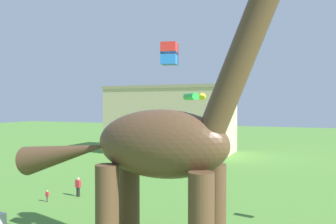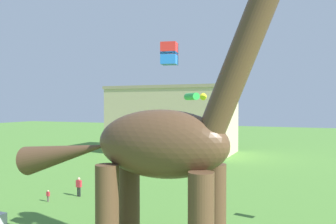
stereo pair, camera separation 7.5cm
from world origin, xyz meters
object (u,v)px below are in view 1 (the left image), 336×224
(dinosaur_sculpture, at_px, (160,144))
(person_near_flyer, at_px, (47,195))
(person_strolling_adult, at_px, (78,185))
(kite_drifting, at_px, (169,54))
(kite_near_high, at_px, (194,97))

(dinosaur_sculpture, distance_m, person_near_flyer, 15.88)
(dinosaur_sculpture, xyz_separation_m, person_near_flyer, (-13.23, 6.82, -5.54))
(person_strolling_adult, xyz_separation_m, kite_drifting, (12.44, -9.16, 9.59))
(dinosaur_sculpture, height_order, kite_drifting, dinosaur_sculpture)
(person_near_flyer, bearing_deg, kite_drifting, -85.64)
(person_near_flyer, relative_size, kite_near_high, 0.35)
(dinosaur_sculpture, distance_m, person_strolling_adult, 15.92)
(person_near_flyer, height_order, kite_near_high, kite_near_high)
(person_strolling_adult, height_order, kite_near_high, kite_near_high)
(person_near_flyer, bearing_deg, person_strolling_adult, 2.14)
(person_strolling_adult, bearing_deg, kite_near_high, -123.61)
(person_near_flyer, distance_m, kite_near_high, 17.00)
(person_near_flyer, distance_m, kite_drifting, 18.30)
(person_strolling_adult, relative_size, kite_drifting, 1.56)
(dinosaur_sculpture, relative_size, person_near_flyer, 17.28)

